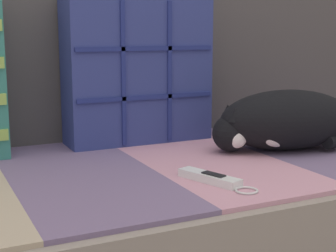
{
  "coord_description": "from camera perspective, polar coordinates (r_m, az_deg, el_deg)",
  "views": [
    {
      "loc": [
        -0.49,
        -1.07,
        0.76
      ],
      "look_at": [
        0.05,
        0.03,
        0.53
      ],
      "focal_mm": 55.0,
      "sensor_mm": 36.0,
      "label": 1
    }
  ],
  "objects": [
    {
      "name": "sleeping_cat",
      "position": [
        1.46,
        12.64,
        0.48
      ],
      "size": [
        0.45,
        0.27,
        0.17
      ],
      "color": "black",
      "rests_on": "couch"
    },
    {
      "name": "couch",
      "position": [
        1.39,
        -3.17,
        -12.6
      ],
      "size": [
        2.11,
        0.88,
        0.43
      ],
      "color": "brown",
      "rests_on": "ground_plane"
    },
    {
      "name": "sofa_backrest",
      "position": [
        1.63,
        -8.41,
        7.69
      ],
      "size": [
        2.07,
        0.14,
        0.5
      ],
      "color": "#474242",
      "rests_on": "couch"
    },
    {
      "name": "game_remote_near",
      "position": [
        1.14,
        4.91,
        -5.83
      ],
      "size": [
        0.11,
        0.21,
        0.02
      ],
      "color": "white",
      "rests_on": "couch"
    },
    {
      "name": "throw_pillow_quilted",
      "position": [
        1.52,
        -3.35,
        6.06
      ],
      "size": [
        0.43,
        0.14,
        0.42
      ],
      "color": "navy",
      "rests_on": "couch"
    }
  ]
}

